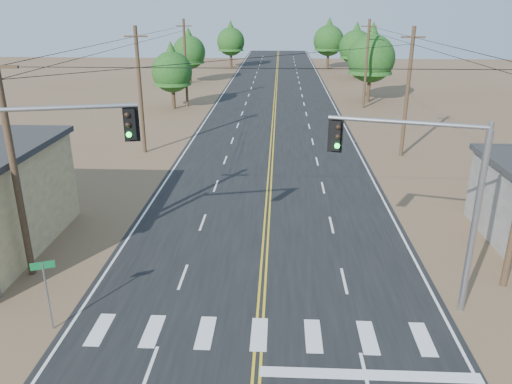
{
  "coord_description": "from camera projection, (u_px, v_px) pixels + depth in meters",
  "views": [
    {
      "loc": [
        0.62,
        -7.43,
        11.47
      ],
      "look_at": [
        -0.39,
        13.73,
        3.5
      ],
      "focal_mm": 35.0,
      "sensor_mm": 36.0,
      "label": 1
    }
  ],
  "objects": [
    {
      "name": "road",
      "position": [
        271.0,
        161.0,
        39.06
      ],
      "size": [
        15.0,
        200.0,
        0.02
      ],
      "primitive_type": "cube",
      "color": "black",
      "rests_on": "ground"
    },
    {
      "name": "utility_pole_left_near",
      "position": [
        14.0,
        166.0,
        20.9
      ],
      "size": [
        1.8,
        0.3,
        10.0
      ],
      "color": "#4C3826",
      "rests_on": "ground"
    },
    {
      "name": "utility_pole_left_mid",
      "position": [
        140.0,
        90.0,
        39.6
      ],
      "size": [
        1.8,
        0.3,
        10.0
      ],
      "color": "#4C3826",
      "rests_on": "ground"
    },
    {
      "name": "utility_pole_left_far",
      "position": [
        185.0,
        63.0,
        58.29
      ],
      "size": [
        1.8,
        0.3,
        10.0
      ],
      "color": "#4C3826",
      "rests_on": "ground"
    },
    {
      "name": "utility_pole_right_mid",
      "position": [
        407.0,
        92.0,
        38.66
      ],
      "size": [
        1.8,
        0.3,
        10.0
      ],
      "color": "#4C3826",
      "rests_on": "ground"
    },
    {
      "name": "utility_pole_right_far",
      "position": [
        366.0,
        64.0,
        57.35
      ],
      "size": [
        1.8,
        0.3,
        10.0
      ],
      "color": "#4C3826",
      "rests_on": "ground"
    },
    {
      "name": "signal_mast_left",
      "position": [
        24.0,
        171.0,
        19.26
      ],
      "size": [
        6.3,
        1.76,
        8.06
      ],
      "rotation": [
        0.0,
        0.0,
        0.24
      ],
      "color": "gray",
      "rests_on": "ground"
    },
    {
      "name": "signal_mast_right",
      "position": [
        433.0,
        185.0,
        18.65
      ],
      "size": [
        5.65,
        1.71,
        7.66
      ],
      "rotation": [
        0.0,
        0.0,
        -0.26
      ],
      "color": "gray",
      "rests_on": "ground"
    },
    {
      "name": "street_sign",
      "position": [
        46.0,
        285.0,
        18.17
      ],
      "size": [
        0.8,
        0.35,
        2.84
      ],
      "rotation": [
        0.0,
        0.0,
        0.38
      ],
      "color": "gray",
      "rests_on": "ground"
    },
    {
      "name": "tree_left_near",
      "position": [
        172.0,
        68.0,
        57.05
      ],
      "size": [
        4.62,
        4.62,
        7.71
      ],
      "color": "#3F2D1E",
      "rests_on": "ground"
    },
    {
      "name": "tree_left_mid",
      "position": [
        189.0,
        49.0,
        76.39
      ],
      "size": [
        5.03,
        5.03,
        8.38
      ],
      "color": "#3F2D1E",
      "rests_on": "ground"
    },
    {
      "name": "tree_left_far",
      "position": [
        231.0,
        39.0,
        95.38
      ],
      "size": [
        5.28,
        5.28,
        8.8
      ],
      "color": "#3F2D1E",
      "rests_on": "ground"
    },
    {
      "name": "tree_right_near",
      "position": [
        371.0,
        53.0,
        60.81
      ],
      "size": [
        5.79,
        5.79,
        9.64
      ],
      "color": "#3F2D1E",
      "rests_on": "ground"
    },
    {
      "name": "tree_right_mid",
      "position": [
        356.0,
        44.0,
        80.95
      ],
      "size": [
        5.44,
        5.44,
        9.07
      ],
      "color": "#3F2D1E",
      "rests_on": "ground"
    },
    {
      "name": "tree_right_far",
      "position": [
        329.0,
        37.0,
        93.19
      ],
      "size": [
        5.65,
        5.65,
        9.42
      ],
      "color": "#3F2D1E",
      "rests_on": "ground"
    }
  ]
}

